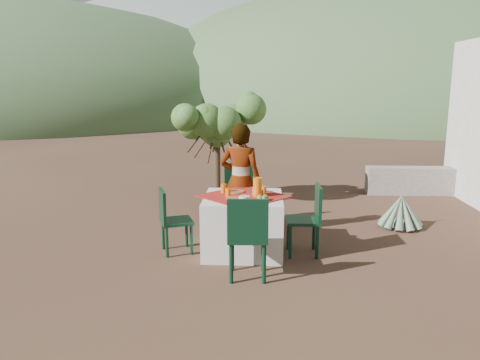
# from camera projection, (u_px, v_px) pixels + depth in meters

# --- Properties ---
(ground) EXTENTS (160.00, 160.00, 0.00)m
(ground) POSITION_uv_depth(u_px,v_px,m) (249.00, 250.00, 6.31)
(ground) COLOR #3D251B
(ground) RESTS_ON ground
(table) EXTENTS (1.30, 1.30, 0.76)m
(table) POSITION_uv_depth(u_px,v_px,m) (243.00, 224.00, 6.18)
(table) COLOR silver
(table) RESTS_ON ground
(chair_far) EXTENTS (0.53, 0.53, 0.98)m
(chair_far) POSITION_uv_depth(u_px,v_px,m) (240.00, 192.00, 7.28)
(chair_far) COLOR black
(chair_far) RESTS_ON ground
(chair_near) EXTENTS (0.46, 0.46, 0.98)m
(chair_near) POSITION_uv_depth(u_px,v_px,m) (248.00, 234.00, 5.24)
(chair_near) COLOR black
(chair_near) RESTS_ON ground
(chair_left) EXTENTS (0.51, 0.51, 0.86)m
(chair_left) POSITION_uv_depth(u_px,v_px,m) (171.00, 218.00, 6.11)
(chair_left) COLOR black
(chair_left) RESTS_ON ground
(chair_right) EXTENTS (0.43, 0.43, 0.92)m
(chair_right) POSITION_uv_depth(u_px,v_px,m) (309.00, 216.00, 6.05)
(chair_right) COLOR black
(chair_right) RESTS_ON ground
(person) EXTENTS (0.68, 0.52, 1.66)m
(person) POSITION_uv_depth(u_px,v_px,m) (240.00, 181.00, 6.70)
(person) COLOR #8C6651
(person) RESTS_ON ground
(shrub_tree) EXTENTS (1.52, 1.49, 1.79)m
(shrub_tree) POSITION_uv_depth(u_px,v_px,m) (220.00, 128.00, 8.40)
(shrub_tree) COLOR #3F2C1F
(shrub_tree) RESTS_ON ground
(agave) EXTENTS (0.69, 0.67, 0.73)m
(agave) POSITION_uv_depth(u_px,v_px,m) (401.00, 212.00, 7.25)
(agave) COLOR slate
(agave) RESTS_ON ground
(stone_wall) EXTENTS (2.60, 0.35, 0.55)m
(stone_wall) POSITION_uv_depth(u_px,v_px,m) (432.00, 181.00, 9.41)
(stone_wall) COLOR gray
(stone_wall) RESTS_ON ground
(hill_near_left) EXTENTS (40.00, 40.00, 16.00)m
(hill_near_left) POSITION_uv_depth(u_px,v_px,m) (29.00, 112.00, 36.47)
(hill_near_left) COLOR #3A5A33
(hill_near_left) RESTS_ON ground
(hill_near_right) EXTENTS (48.00, 48.00, 20.00)m
(hill_near_right) POSITION_uv_depth(u_px,v_px,m) (397.00, 109.00, 40.97)
(hill_near_right) COLOR #3A5A33
(hill_near_right) RESTS_ON ground
(hill_far_center) EXTENTS (60.00, 60.00, 24.00)m
(hill_far_center) POSITION_uv_depth(u_px,v_px,m) (228.00, 102.00, 57.35)
(hill_far_center) COLOR slate
(hill_far_center) RESTS_ON ground
(plate_far) EXTENTS (0.23, 0.23, 0.01)m
(plate_far) POSITION_uv_depth(u_px,v_px,m) (236.00, 191.00, 6.31)
(plate_far) COLOR brown
(plate_far) RESTS_ON table
(plate_near) EXTENTS (0.26, 0.26, 0.01)m
(plate_near) POSITION_uv_depth(u_px,v_px,m) (236.00, 198.00, 5.93)
(plate_near) COLOR brown
(plate_near) RESTS_ON table
(glass_far) EXTENTS (0.07, 0.07, 0.12)m
(glass_far) POSITION_uv_depth(u_px,v_px,m) (224.00, 188.00, 6.26)
(glass_far) COLOR orange
(glass_far) RESTS_ON table
(glass_near) EXTENTS (0.07, 0.07, 0.11)m
(glass_near) POSITION_uv_depth(u_px,v_px,m) (228.00, 192.00, 6.05)
(glass_near) COLOR orange
(glass_near) RESTS_ON table
(juice_pitcher) EXTENTS (0.11, 0.11, 0.25)m
(juice_pitcher) POSITION_uv_depth(u_px,v_px,m) (258.00, 187.00, 6.03)
(juice_pitcher) COLOR orange
(juice_pitcher) RESTS_ON table
(bowl_plate) EXTENTS (0.22, 0.22, 0.01)m
(bowl_plate) POSITION_uv_depth(u_px,v_px,m) (244.00, 200.00, 5.84)
(bowl_plate) COLOR brown
(bowl_plate) RESTS_ON table
(white_bowl) EXTENTS (0.14, 0.14, 0.05)m
(white_bowl) POSITION_uv_depth(u_px,v_px,m) (244.00, 198.00, 5.83)
(white_bowl) COLOR silver
(white_bowl) RESTS_ON bowl_plate
(jar_left) EXTENTS (0.06, 0.06, 0.10)m
(jar_left) POSITION_uv_depth(u_px,v_px,m) (264.00, 190.00, 6.19)
(jar_left) COLOR orange
(jar_left) RESTS_ON table
(jar_right) EXTENTS (0.06, 0.06, 0.09)m
(jar_right) POSITION_uv_depth(u_px,v_px,m) (262.00, 188.00, 6.36)
(jar_right) COLOR orange
(jar_right) RESTS_ON table
(napkin_holder) EXTENTS (0.08, 0.05, 0.10)m
(napkin_holder) POSITION_uv_depth(u_px,v_px,m) (256.00, 191.00, 6.15)
(napkin_holder) COLOR silver
(napkin_holder) RESTS_ON table
(fruit_cluster) EXTENTS (0.14, 0.13, 0.07)m
(fruit_cluster) POSITION_uv_depth(u_px,v_px,m) (262.00, 198.00, 5.84)
(fruit_cluster) COLOR #547D2D
(fruit_cluster) RESTS_ON table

